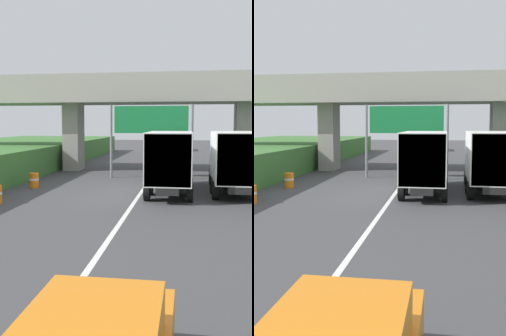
% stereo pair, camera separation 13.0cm
% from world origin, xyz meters
% --- Properties ---
extents(lane_centre_stripe, '(0.20, 96.62, 0.01)m').
position_xyz_m(lane_centre_stripe, '(0.00, 28.31, 0.00)').
color(lane_centre_stripe, white).
rests_on(lane_centre_stripe, ground).
extents(overpass_bridge, '(40.00, 4.80, 7.71)m').
position_xyz_m(overpass_bridge, '(0.00, 35.39, 5.81)').
color(overpass_bridge, '#9E998E').
rests_on(overpass_bridge, ground).
extents(overhead_highway_sign, '(5.88, 0.18, 5.21)m').
position_xyz_m(overhead_highway_sign, '(0.00, 31.01, 3.83)').
color(overhead_highway_sign, slate).
rests_on(overhead_highway_sign, ground).
extents(truck_silver, '(2.44, 7.30, 3.44)m').
position_xyz_m(truck_silver, '(-1.54, 61.76, 1.93)').
color(truck_silver, black).
rests_on(truck_silver, ground).
extents(truck_white, '(2.44, 7.30, 3.44)m').
position_xyz_m(truck_white, '(1.65, 24.96, 1.93)').
color(truck_white, black).
rests_on(truck_white, ground).
extents(truck_blue, '(2.44, 7.30, 3.44)m').
position_xyz_m(truck_blue, '(5.07, 25.78, 1.93)').
color(truck_blue, black).
rests_on(truck_blue, ground).
extents(construction_barrel_4, '(0.57, 0.57, 0.90)m').
position_xyz_m(construction_barrel_4, '(-6.61, 25.72, 0.46)').
color(construction_barrel_4, orange).
rests_on(construction_barrel_4, ground).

